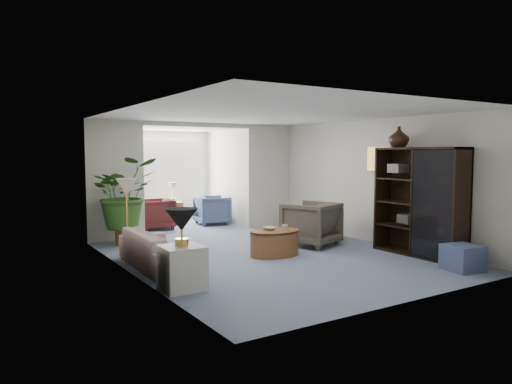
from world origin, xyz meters
TOP-DOWN VIEW (x-y plane):
  - floor at (0.00, 0.00)m, footprint 6.00×6.00m
  - sunroom_floor at (0.00, 4.10)m, footprint 2.60×2.60m
  - back_pier_left at (-1.90, 3.00)m, footprint 1.20×0.12m
  - back_pier_right at (1.90, 3.00)m, footprint 1.20×0.12m
  - back_header at (0.00, 3.00)m, footprint 2.60×0.12m
  - window_pane at (0.00, 5.18)m, footprint 2.20×0.02m
  - window_blinds at (0.00, 5.15)m, footprint 2.20×0.02m
  - framed_picture at (2.46, -0.10)m, footprint 0.04×0.50m
  - sofa at (-1.99, 0.33)m, footprint 0.83×2.01m
  - end_table at (-2.19, -1.02)m, footprint 0.55×0.55m
  - table_lamp at (-2.19, -1.02)m, footprint 0.44×0.44m
  - floor_lamp at (-2.24, 1.17)m, footprint 0.36×0.36m
  - coffee_table at (0.06, 0.08)m, footprint 1.19×1.19m
  - coffee_bowl at (0.01, 0.18)m, footprint 0.29×0.29m
  - coffee_cup at (0.21, -0.02)m, footprint 0.14×0.14m
  - wingback_chair at (1.19, 0.46)m, footprint 1.20×1.21m
  - side_table_dark at (1.89, 0.76)m, footprint 0.51×0.41m
  - entertainment_cabinet at (2.23, -1.28)m, footprint 0.46×1.73m
  - cabinet_urn at (2.23, -0.78)m, footprint 0.37×0.37m
  - ottoman at (1.92, -2.38)m, footprint 0.57×0.57m
  - plant_pot at (-1.89, 2.48)m, footprint 0.40×0.40m
  - house_plant at (-1.89, 2.48)m, footprint 1.28×1.11m
  - sunroom_chair_blue at (0.82, 4.01)m, footprint 0.90×0.88m
  - sunroom_chair_maroon at (-0.68, 4.01)m, footprint 0.90×0.88m
  - sunroom_table at (0.07, 4.76)m, footprint 0.49×0.40m
  - shelf_clutter at (2.18, -1.32)m, footprint 0.30×1.18m

SIDE VIEW (x-z plane):
  - floor at x=0.00m, z-range 0.00..0.00m
  - sunroom_floor at x=0.00m, z-range 0.00..0.00m
  - plant_pot at x=-1.89m, z-range 0.00..0.32m
  - ottoman at x=1.92m, z-range 0.00..0.40m
  - coffee_table at x=0.06m, z-range 0.00..0.45m
  - sunroom_table at x=0.07m, z-range 0.00..0.54m
  - sofa at x=-1.99m, z-range 0.00..0.58m
  - end_table at x=-2.19m, z-range 0.00..0.59m
  - side_table_dark at x=1.89m, z-range 0.00..0.60m
  - sunroom_chair_blue at x=0.82m, z-range 0.00..0.73m
  - sunroom_chair_maroon at x=-0.68m, z-range 0.00..0.73m
  - wingback_chair at x=1.19m, z-range 0.00..0.87m
  - coffee_bowl at x=0.01m, z-range 0.45..0.51m
  - coffee_cup at x=0.21m, z-range 0.45..0.55m
  - table_lamp at x=-2.19m, z-range 0.79..1.09m
  - entertainment_cabinet at x=2.23m, z-range 0.00..1.92m
  - house_plant at x=-1.89m, z-range 0.32..1.74m
  - shelf_clutter at x=2.18m, z-range 0.56..1.62m
  - back_pier_left at x=-1.90m, z-range 0.00..2.50m
  - back_pier_right at x=1.90m, z-range 0.00..2.50m
  - floor_lamp at x=-2.24m, z-range 1.11..1.39m
  - window_pane at x=0.00m, z-range 0.65..2.15m
  - window_blinds at x=0.00m, z-range 0.65..2.15m
  - framed_picture at x=2.46m, z-range 1.50..1.90m
  - cabinet_urn at x=2.23m, z-range 1.92..2.30m
  - back_header at x=0.00m, z-range 2.40..2.50m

